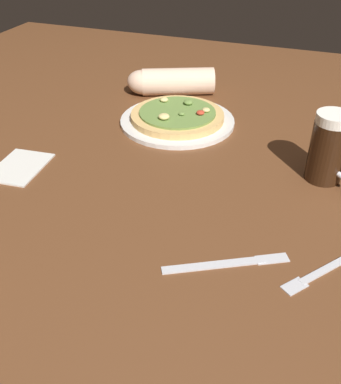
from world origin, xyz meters
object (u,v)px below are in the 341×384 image
knife_right (227,263)px  diner_arm (168,82)px  pizza_plate_far (177,118)px  napkin_folded (20,166)px  beer_mug_dark (330,149)px  fork_left (330,267)px

knife_right → diner_arm: bearing=117.9°
pizza_plate_far → napkin_folded: (-0.28, -0.36, -0.01)m
beer_mug_dark → diner_arm: (-0.52, 0.36, -0.04)m
beer_mug_dark → fork_left: beer_mug_dark is taller
pizza_plate_far → knife_right: (0.28, -0.52, -0.01)m
pizza_plate_far → fork_left: 0.65m
pizza_plate_far → diner_arm: (-0.10, 0.19, 0.03)m
napkin_folded → diner_arm: size_ratio=0.55×
fork_left → napkin_folded: bearing=172.0°
pizza_plate_far → napkin_folded: 0.46m
napkin_folded → knife_right: napkin_folded is taller
fork_left → knife_right: bearing=-162.8°
napkin_folded → fork_left: bearing=-8.0°
knife_right → napkin_folded: bearing=164.2°
beer_mug_dark → knife_right: beer_mug_dark is taller
fork_left → knife_right: (-0.17, -0.05, 0.00)m
fork_left → pizza_plate_far: bearing=134.1°
beer_mug_dark → knife_right: 0.39m
beer_mug_dark → napkin_folded: size_ratio=1.06×
pizza_plate_far → diner_arm: 0.22m
knife_right → beer_mug_dark: bearing=68.5°
pizza_plate_far → fork_left: size_ratio=1.70×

